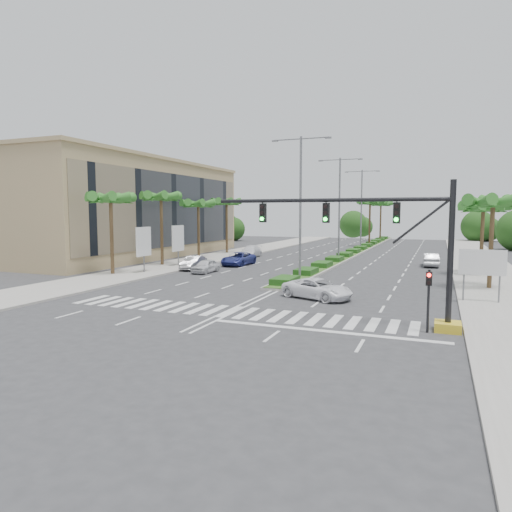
{
  "coord_description": "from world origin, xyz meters",
  "views": [
    {
      "loc": [
        10.99,
        -23.25,
        5.64
      ],
      "look_at": [
        0.52,
        2.7,
        3.0
      ],
      "focal_mm": 32.0,
      "sensor_mm": 36.0,
      "label": 1
    }
  ],
  "objects_px": {
    "car_parked_c": "(238,259)",
    "car_parked_d": "(250,252)",
    "car_parked_b": "(193,263)",
    "car_crossing": "(317,289)",
    "car_parked_a": "(206,266)",
    "car_right": "(431,260)"
  },
  "relations": [
    {
      "from": "car_parked_c",
      "to": "car_crossing",
      "type": "distance_m",
      "value": 20.24
    },
    {
      "from": "car_parked_b",
      "to": "car_parked_c",
      "type": "distance_m",
      "value": 5.76
    },
    {
      "from": "car_parked_d",
      "to": "car_parked_b",
      "type": "bearing_deg",
      "value": -96.13
    },
    {
      "from": "car_crossing",
      "to": "car_right",
      "type": "height_order",
      "value": "car_right"
    },
    {
      "from": "car_parked_b",
      "to": "car_parked_c",
      "type": "height_order",
      "value": "car_parked_c"
    },
    {
      "from": "car_parked_a",
      "to": "car_crossing",
      "type": "height_order",
      "value": "car_crossing"
    },
    {
      "from": "car_parked_a",
      "to": "car_parked_d",
      "type": "bearing_deg",
      "value": 98.4
    },
    {
      "from": "car_parked_b",
      "to": "car_right",
      "type": "relative_size",
      "value": 0.95
    },
    {
      "from": "car_parked_a",
      "to": "car_crossing",
      "type": "xyz_separation_m",
      "value": [
        13.09,
        -8.88,
        0.03
      ]
    },
    {
      "from": "car_parked_b",
      "to": "car_parked_d",
      "type": "xyz_separation_m",
      "value": [
        0.37,
        13.93,
        0.04
      ]
    },
    {
      "from": "car_crossing",
      "to": "car_right",
      "type": "relative_size",
      "value": 1.11
    },
    {
      "from": "car_parked_b",
      "to": "car_right",
      "type": "distance_m",
      "value": 24.94
    },
    {
      "from": "car_parked_c",
      "to": "car_parked_d",
      "type": "distance_m",
      "value": 9.11
    },
    {
      "from": "car_parked_b",
      "to": "car_parked_d",
      "type": "bearing_deg",
      "value": 80.94
    },
    {
      "from": "car_parked_a",
      "to": "car_parked_b",
      "type": "xyz_separation_m",
      "value": [
        -2.33,
        1.72,
        0.04
      ]
    },
    {
      "from": "car_parked_c",
      "to": "car_right",
      "type": "bearing_deg",
      "value": 19.99
    },
    {
      "from": "car_parked_b",
      "to": "car_right",
      "type": "bearing_deg",
      "value": 20.55
    },
    {
      "from": "car_parked_b",
      "to": "car_right",
      "type": "height_order",
      "value": "car_right"
    },
    {
      "from": "car_parked_b",
      "to": "car_parked_d",
      "type": "relative_size",
      "value": 0.83
    },
    {
      "from": "car_crossing",
      "to": "car_right",
      "type": "xyz_separation_m",
      "value": [
        6.57,
        22.34,
        0.05
      ]
    },
    {
      "from": "car_parked_b",
      "to": "car_crossing",
      "type": "bearing_deg",
      "value": -42.04
    },
    {
      "from": "car_parked_c",
      "to": "car_parked_d",
      "type": "xyz_separation_m",
      "value": [
        -2.29,
        8.82,
        0.01
      ]
    }
  ]
}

